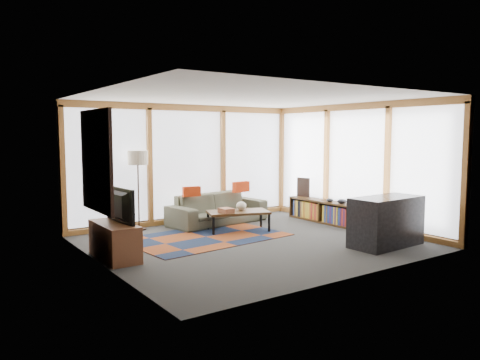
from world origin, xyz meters
TOP-DOWN VIEW (x-y plane):
  - ground at (0.00, 0.00)m, footprint 5.50×5.50m
  - room_envelope at (0.49, 0.56)m, footprint 5.52×5.02m
  - rug at (-0.51, 0.80)m, footprint 3.06×2.12m
  - sofa at (0.42, 1.86)m, footprint 2.34×1.18m
  - pillow_left at (-0.25, 1.82)m, footprint 0.39×0.18m
  - pillow_right at (1.03, 1.85)m, footprint 0.44×0.19m
  - floor_lamp at (-1.27, 2.20)m, footprint 0.41×0.41m
  - coffee_table at (0.33, 0.94)m, footprint 1.35×0.98m
  - book_stack at (0.01, 0.90)m, footprint 0.23×0.29m
  - vase at (0.44, 0.99)m, footprint 0.25×0.25m
  - bookshelf at (2.43, 0.63)m, footprint 0.36×1.95m
  - bowl_a at (2.41, 0.09)m, footprint 0.22×0.22m
  - bowl_b at (2.38, 0.42)m, footprint 0.17×0.17m
  - shelf_picture at (2.52, 1.42)m, footprint 0.12×0.34m
  - tv_console at (-2.46, 0.30)m, footprint 0.47×1.14m
  - television at (-2.45, 0.32)m, footprint 0.18×0.97m
  - bar_counter at (1.75, -1.57)m, footprint 1.40×0.70m

SIDE VIEW (x-z plane):
  - ground at x=0.00m, z-range 0.00..0.00m
  - rug at x=-0.51m, z-range 0.00..0.01m
  - coffee_table at x=0.33m, z-range 0.00..0.41m
  - bookshelf at x=2.43m, z-range 0.00..0.49m
  - tv_console at x=-2.46m, z-range 0.00..0.57m
  - sofa at x=0.42m, z-range 0.00..0.66m
  - bar_counter at x=1.75m, z-range 0.00..0.87m
  - book_stack at x=0.01m, z-range 0.41..0.50m
  - vase at x=0.44m, z-range 0.41..0.59m
  - bowl_b at x=2.38m, z-range 0.49..0.57m
  - bowl_a at x=2.41m, z-range 0.49..0.59m
  - shelf_picture at x=2.52m, z-range 0.49..0.93m
  - pillow_left at x=-0.25m, z-range 0.66..0.86m
  - pillow_right at x=1.03m, z-range 0.66..0.89m
  - floor_lamp at x=-1.27m, z-range 0.00..1.62m
  - television at x=-2.45m, z-range 0.57..1.12m
  - room_envelope at x=0.49m, z-range 0.23..2.85m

